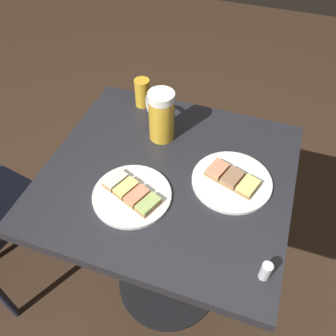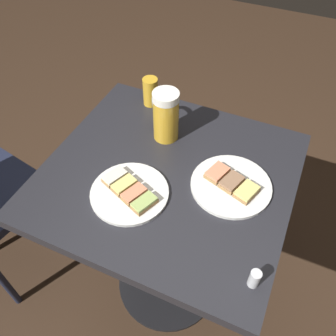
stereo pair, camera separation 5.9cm
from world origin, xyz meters
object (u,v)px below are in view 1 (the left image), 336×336
at_px(beer_glass_small, 142,93).
at_px(plate_near, 232,180).
at_px(beer_mug, 161,115).
at_px(salt_shaker, 266,271).
at_px(plate_far, 132,194).

bearing_deg(beer_glass_small, plate_near, -123.76).
height_order(plate_near, beer_mug, beer_mug).
bearing_deg(plate_near, salt_shaker, -152.75).
bearing_deg(beer_glass_small, plate_far, -162.38).
distance_m(plate_near, beer_glass_small, 0.45).
distance_m(beer_glass_small, salt_shaker, 0.72).
bearing_deg(plate_far, plate_near, -60.55).
relative_size(plate_far, beer_mug, 1.30).
height_order(plate_near, salt_shaker, salt_shaker).
bearing_deg(beer_glass_small, beer_mug, -138.55).
relative_size(plate_near, plate_far, 1.05).
height_order(beer_mug, beer_glass_small, beer_mug).
relative_size(plate_far, salt_shaker, 4.15).
bearing_deg(plate_near, beer_glass_small, 56.24).
bearing_deg(salt_shaker, beer_mug, 46.14).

